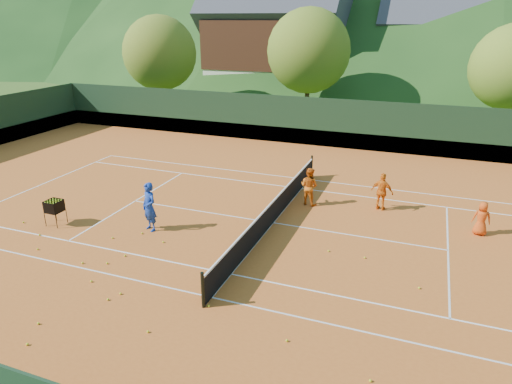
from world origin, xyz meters
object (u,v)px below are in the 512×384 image
(chalet_left, at_px, (276,39))
(student_c, at_px, (482,218))
(ball_hopper, at_px, (54,207))
(chalet_mid, at_px, (447,47))
(coach, at_px, (149,207))
(student_a, at_px, (309,186))
(student_b, at_px, (382,192))
(tennis_net, at_px, (273,211))

(chalet_left, bearing_deg, student_c, -58.26)
(ball_hopper, distance_m, chalet_mid, 39.86)
(coach, relative_size, ball_hopper, 1.88)
(chalet_mid, bearing_deg, student_c, -87.38)
(student_c, bearing_deg, chalet_left, -56.44)
(student_a, xyz_separation_m, ball_hopper, (-8.62, -5.53, -0.07))
(chalet_mid, bearing_deg, coach, -105.60)
(student_b, bearing_deg, student_c, 176.97)
(tennis_net, bearing_deg, student_b, 37.11)
(student_a, distance_m, chalet_mid, 32.31)
(student_c, relative_size, chalet_left, 0.09)
(ball_hopper, relative_size, chalet_left, 0.07)
(coach, height_order, chalet_left, chalet_left)
(tennis_net, distance_m, chalet_mid, 34.81)
(coach, xyz_separation_m, student_c, (11.60, 3.99, -0.29))
(student_a, bearing_deg, tennis_net, 87.77)
(student_a, relative_size, ball_hopper, 1.63)
(tennis_net, height_order, chalet_mid, chalet_mid)
(coach, height_order, ball_hopper, coach)
(student_c, height_order, chalet_left, chalet_left)
(student_c, distance_m, ball_hopper, 16.06)
(chalet_left, bearing_deg, tennis_net, -71.57)
(student_c, xyz_separation_m, chalet_mid, (-1.48, 32.25, 4.32))
(coach, bearing_deg, ball_hopper, -141.56)
(coach, xyz_separation_m, tennis_net, (4.12, 2.25, -0.44))
(student_a, height_order, student_c, student_a)
(coach, distance_m, student_a, 6.76)
(student_c, bearing_deg, chalet_mid, -85.56)
(student_b, xyz_separation_m, tennis_net, (-3.78, -2.86, -0.29))
(student_a, xyz_separation_m, chalet_left, (-10.80, 27.61, 4.81))
(student_a, relative_size, student_c, 1.26)
(student_a, bearing_deg, student_c, -169.18)
(student_b, relative_size, tennis_net, 0.13)
(chalet_left, height_order, chalet_mid, chalet_left)
(coach, height_order, chalet_mid, chalet_mid)
(student_c, distance_m, chalet_mid, 32.57)
(student_a, relative_size, chalet_mid, 0.13)
(tennis_net, height_order, ball_hopper, tennis_net)
(coach, bearing_deg, chalet_mid, 99.21)
(student_b, distance_m, chalet_mid, 31.50)
(coach, xyz_separation_m, chalet_mid, (10.12, 36.25, 4.03))
(coach, distance_m, chalet_mid, 37.85)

